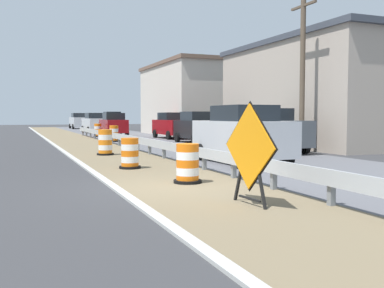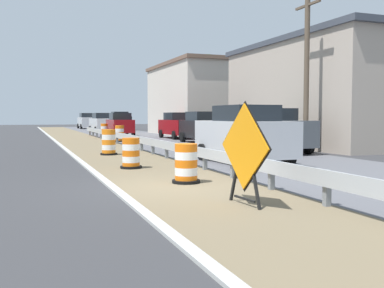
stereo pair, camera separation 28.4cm
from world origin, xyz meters
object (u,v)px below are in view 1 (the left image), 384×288
(traffic_barrel_close, at_px, (130,155))
(car_trailing_near_lane, at_px, (173,125))
(car_lead_near_lane, at_px, (242,134))
(car_trailing_far_lane, at_px, (94,123))
(traffic_barrel_mid, at_px, (105,143))
(traffic_barrel_far, at_px, (114,134))
(car_lead_far_lane, at_px, (79,121))
(warning_sign_diamond, at_px, (249,150))
(car_mid_far_lane, at_px, (112,121))
(car_distant_c, at_px, (267,130))
(car_distant_a, at_px, (200,127))
(traffic_barrel_farther, at_px, (98,131))
(utility_pole_near, at_px, (302,71))
(traffic_barrel_nearest, at_px, (188,165))
(car_distant_b, at_px, (113,125))

(traffic_barrel_close, distance_m, car_trailing_near_lane, 19.40)
(car_lead_near_lane, bearing_deg, car_trailing_far_lane, -1.68)
(car_trailing_far_lane, bearing_deg, traffic_barrel_mid, 169.47)
(traffic_barrel_far, height_order, car_lead_far_lane, car_lead_far_lane)
(warning_sign_diamond, bearing_deg, car_mid_far_lane, -103.42)
(traffic_barrel_far, relative_size, car_distant_c, 0.23)
(car_lead_near_lane, height_order, car_distant_a, car_lead_near_lane)
(traffic_barrel_mid, xyz_separation_m, car_distant_a, (7.22, 6.53, 0.48))
(traffic_barrel_far, relative_size, car_distant_a, 0.24)
(traffic_barrel_farther, height_order, car_distant_c, car_distant_c)
(utility_pole_near, bearing_deg, traffic_barrel_nearest, -140.92)
(traffic_barrel_nearest, distance_m, traffic_barrel_farther, 26.31)
(car_trailing_far_lane, distance_m, car_distant_a, 20.52)
(traffic_barrel_farther, xyz_separation_m, car_distant_b, (1.39, 0.51, 0.49))
(traffic_barrel_close, xyz_separation_m, traffic_barrel_farther, (2.91, 22.57, 0.04))
(traffic_barrel_far, bearing_deg, traffic_barrel_mid, -104.05)
(warning_sign_diamond, height_order, utility_pole_near, utility_pole_near)
(warning_sign_diamond, height_order, car_mid_far_lane, car_mid_far_lane)
(car_distant_a, bearing_deg, traffic_barrel_far, -125.58)
(traffic_barrel_close, relative_size, car_distant_b, 0.23)
(traffic_barrel_close, relative_size, car_trailing_far_lane, 0.21)
(car_distant_b, distance_m, utility_pole_near, 20.72)
(car_mid_far_lane, xyz_separation_m, car_distant_c, (0.15, -34.94, -0.06))
(traffic_barrel_mid, relative_size, car_mid_far_lane, 0.24)
(car_lead_far_lane, distance_m, utility_pole_near, 43.64)
(car_distant_c, bearing_deg, car_lead_far_lane, -177.57)
(car_distant_a, bearing_deg, car_mid_far_lane, 178.86)
(traffic_barrel_far, xyz_separation_m, car_trailing_near_lane, (5.05, 2.64, 0.50))
(car_distant_c, bearing_deg, car_trailing_near_lane, 178.10)
(traffic_barrel_farther, relative_size, car_trailing_near_lane, 0.22)
(car_distant_c, bearing_deg, traffic_barrel_close, -63.54)
(warning_sign_diamond, bearing_deg, traffic_barrel_nearest, -93.28)
(car_distant_c, height_order, utility_pole_near, utility_pole_near)
(traffic_barrel_far, relative_size, car_trailing_far_lane, 0.23)
(car_lead_far_lane, relative_size, car_distant_a, 1.06)
(traffic_barrel_nearest, bearing_deg, traffic_barrel_farther, 84.97)
(car_trailing_near_lane, bearing_deg, traffic_barrel_mid, -31.88)
(car_lead_far_lane, xyz_separation_m, car_distant_a, (2.81, -34.56, -0.04))
(traffic_barrel_far, xyz_separation_m, traffic_barrel_farther, (0.24, 7.43, -0.00))
(traffic_barrel_farther, relative_size, car_lead_near_lane, 0.23)
(car_mid_far_lane, relative_size, car_distant_c, 0.99)
(warning_sign_diamond, height_order, traffic_barrel_close, warning_sign_diamond)
(traffic_barrel_mid, xyz_separation_m, car_distant_b, (4.09, 17.76, 0.46))
(traffic_barrel_farther, relative_size, car_distant_a, 0.24)
(car_distant_a, bearing_deg, car_distant_c, 0.95)
(traffic_barrel_farther, distance_m, car_distant_c, 19.07)
(car_trailing_far_lane, xyz_separation_m, car_distant_a, (3.19, -20.27, -0.01))
(warning_sign_diamond, xyz_separation_m, car_trailing_far_lane, (3.55, 38.83, -0.06))
(traffic_barrel_close, xyz_separation_m, traffic_barrel_far, (2.67, 15.14, 0.04))
(warning_sign_diamond, distance_m, car_distant_c, 12.88)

